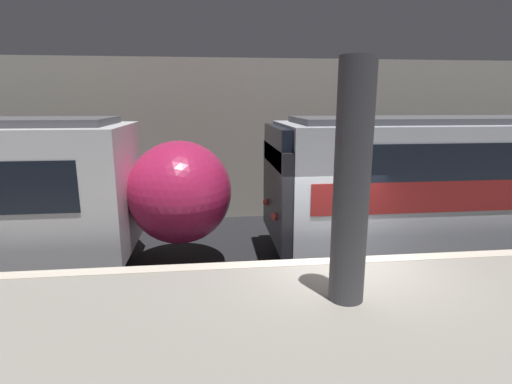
% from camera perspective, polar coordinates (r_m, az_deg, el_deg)
% --- Properties ---
extents(ground_plane, '(120.00, 120.00, 0.00)m').
position_cam_1_polar(ground_plane, '(8.30, 11.41, -16.25)').
color(ground_plane, black).
extents(platform, '(40.00, 3.71, 1.12)m').
position_cam_1_polar(platform, '(6.54, 16.86, -19.64)').
color(platform, gray).
rests_on(platform, ground).
extents(station_rear_barrier, '(50.00, 0.15, 5.37)m').
position_cam_1_polar(station_rear_barrier, '(13.87, 3.42, 7.43)').
color(station_rear_barrier, '#B2AD9E').
rests_on(station_rear_barrier, ground).
extents(support_pillar_near, '(0.51, 0.51, 3.49)m').
position_cam_1_polar(support_pillar_near, '(5.77, 13.49, 0.96)').
color(support_pillar_near, '#47474C').
rests_on(support_pillar_near, platform).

